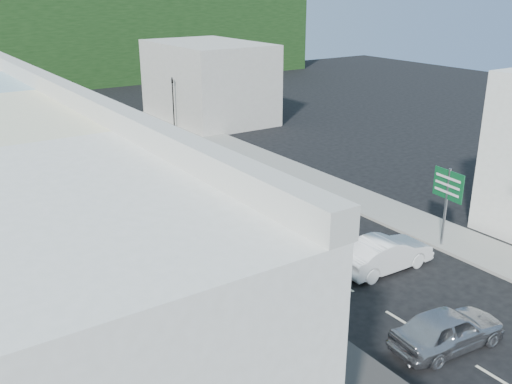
# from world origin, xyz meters

# --- Properties ---
(ground) EXTENTS (120.00, 120.00, 0.00)m
(ground) POSITION_xyz_m (0.00, 0.00, 0.00)
(ground) COLOR black
(ground) RESTS_ON ground
(sidewalk_left) EXTENTS (3.00, 52.00, 0.15)m
(sidewalk_left) POSITION_xyz_m (-7.50, 10.00, 0.07)
(sidewalk_left) COLOR gray
(sidewalk_left) RESTS_ON ground
(sidewalk_right) EXTENTS (3.00, 52.00, 0.15)m
(sidewalk_right) POSITION_xyz_m (7.50, 10.00, 0.07)
(sidewalk_right) COLOR gray
(sidewalk_right) RESTS_ON ground
(distant_block_right) EXTENTS (8.00, 12.00, 7.00)m
(distant_block_right) POSITION_xyz_m (11.00, 30.00, 3.50)
(distant_block_right) COLOR #B7B2A8
(distant_block_right) RESTS_ON ground
(bus) EXTENTS (3.64, 11.79, 3.10)m
(bus) POSITION_xyz_m (-2.00, 10.20, 1.55)
(bus) COLOR #DBC406
(bus) RESTS_ON ground
(car_silver) EXTENTS (4.56, 2.23, 1.40)m
(car_silver) POSITION_xyz_m (0.01, -5.66, 0.70)
(car_silver) COLOR #A6A6AB
(car_silver) RESTS_ON ground
(car_white) EXTENTS (4.45, 1.93, 1.40)m
(car_white) POSITION_xyz_m (2.47, -0.37, 0.70)
(car_white) COLOR white
(car_white) RESTS_ON ground
(car_red) EXTENTS (4.63, 1.97, 1.40)m
(car_red) POSITION_xyz_m (-4.83, -0.00, 0.70)
(car_red) COLOR maroon
(car_red) RESTS_ON ground
(car_black_near) EXTENTS (4.56, 1.99, 1.40)m
(car_black_near) POSITION_xyz_m (2.52, 13.72, 0.70)
(car_black_near) COLOR black
(car_black_near) RESTS_ON ground
(car_navy_mid) EXTENTS (4.56, 2.24, 1.40)m
(car_navy_mid) POSITION_xyz_m (3.85, 18.47, 0.70)
(car_navy_mid) COLOR black
(car_navy_mid) RESTS_ON ground
(car_navy_far) EXTENTS (4.59, 2.06, 1.40)m
(car_navy_far) POSITION_xyz_m (2.06, 25.51, 0.70)
(car_navy_far) COLOR black
(car_navy_far) RESTS_ON ground
(pedestrian_left) EXTENTS (0.51, 0.67, 1.70)m
(pedestrian_left) POSITION_xyz_m (-6.62, 1.15, 1.00)
(pedestrian_left) COLOR black
(pedestrian_left) RESTS_ON sidewalk_left
(direction_sign) EXTENTS (0.57, 1.81, 3.93)m
(direction_sign) POSITION_xyz_m (6.40, -0.30, 1.96)
(direction_sign) COLOR #0D5128
(direction_sign) RESTS_ON ground
(traffic_signal) EXTENTS (0.91, 1.12, 4.45)m
(traffic_signal) POSITION_xyz_m (6.60, 28.46, 2.22)
(traffic_signal) COLOR black
(traffic_signal) RESTS_ON ground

